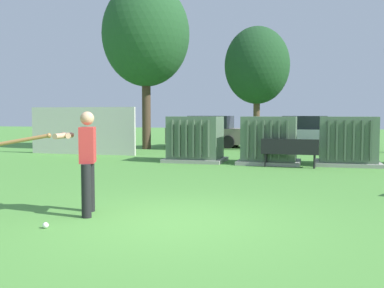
% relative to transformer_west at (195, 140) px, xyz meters
% --- Properties ---
extents(ground_plane, '(96.00, 96.00, 0.00)m').
position_rel_transformer_west_xyz_m(ground_plane, '(1.95, -8.93, -0.79)').
color(ground_plane, '#51933D').
extents(fence_panel, '(4.80, 0.12, 2.00)m').
position_rel_transformer_west_xyz_m(fence_panel, '(-5.37, 1.57, 0.21)').
color(fence_panel, beige).
rests_on(fence_panel, ground).
extents(transformer_west, '(2.10, 1.70, 1.62)m').
position_rel_transformer_west_xyz_m(transformer_west, '(0.00, 0.00, 0.00)').
color(transformer_west, '#9E9B93').
rests_on(transformer_west, ground).
extents(transformer_mid_west, '(2.10, 1.70, 1.62)m').
position_rel_transformer_west_xyz_m(transformer_mid_west, '(2.63, -0.02, 0.00)').
color(transformer_mid_west, '#9E9B93').
rests_on(transformer_mid_west, ground).
extents(transformer_mid_east, '(2.10, 1.70, 1.62)m').
position_rel_transformer_west_xyz_m(transformer_mid_east, '(5.20, 0.21, 0.00)').
color(transformer_mid_east, '#9E9B93').
rests_on(transformer_mid_east, ground).
extents(park_bench, '(1.81, 0.47, 0.92)m').
position_rel_transformer_west_xyz_m(park_bench, '(3.37, -1.01, -0.25)').
color(park_bench, black).
rests_on(park_bench, ground).
extents(batter, '(1.58, 0.86, 1.74)m').
position_rel_transformer_west_xyz_m(batter, '(0.36, -8.76, 0.19)').
color(batter, black).
rests_on(batter, ground).
extents(sports_ball, '(0.09, 0.09, 0.09)m').
position_rel_transformer_west_xyz_m(sports_ball, '(0.24, -9.75, -0.74)').
color(sports_ball, white).
rests_on(sports_ball, ground).
extents(tree_left, '(4.22, 4.22, 8.07)m').
position_rel_transformer_west_xyz_m(tree_left, '(-3.80, 5.04, 4.75)').
color(tree_left, '#4C3828').
rests_on(tree_left, ground).
extents(tree_center_left, '(3.02, 3.02, 5.77)m').
position_rel_transformer_west_xyz_m(tree_center_left, '(1.52, 5.56, 3.17)').
color(tree_center_left, brown).
rests_on(tree_center_left, ground).
extents(parked_car_leftmost, '(4.31, 2.14, 1.62)m').
position_rel_transformer_west_xyz_m(parked_car_leftmost, '(-1.18, 7.33, -0.04)').
color(parked_car_leftmost, gray).
rests_on(parked_car_leftmost, ground).
extents(parked_car_left_of_center, '(4.24, 1.99, 1.62)m').
position_rel_transformer_west_xyz_m(parked_car_left_of_center, '(3.59, 7.14, -0.04)').
color(parked_car_left_of_center, silver).
rests_on(parked_car_left_of_center, ground).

